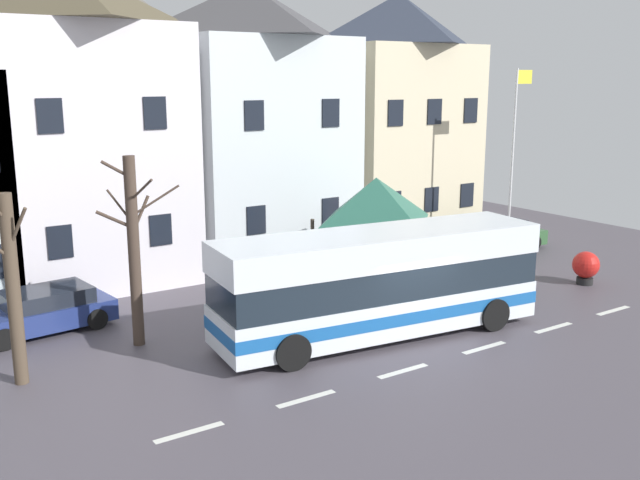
# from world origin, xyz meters

# --- Properties ---
(ground_plane) EXTENTS (40.00, 60.00, 0.07)m
(ground_plane) POSITION_xyz_m (0.00, -0.00, -0.03)
(ground_plane) COLOR #4E4851
(townhouse_01) EXTENTS (6.92, 6.57, 11.33)m
(townhouse_01) POSITION_xyz_m (-5.62, 12.25, 5.66)
(townhouse_01) COLOR white
(townhouse_01) RESTS_ON ground_plane
(townhouse_02) EXTENTS (6.88, 6.99, 11.27)m
(townhouse_02) POSITION_xyz_m (1.67, 12.47, 5.63)
(townhouse_02) COLOR silver
(townhouse_02) RESTS_ON ground_plane
(townhouse_03) EXTENTS (6.61, 5.10, 11.19)m
(townhouse_03) POSITION_xyz_m (8.91, 11.52, 5.60)
(townhouse_03) COLOR beige
(townhouse_03) RESTS_ON ground_plane
(hilltop_castle) EXTENTS (41.91, 41.91, 25.72)m
(hilltop_castle) POSITION_xyz_m (-1.44, 33.41, 9.08)
(hilltop_castle) COLOR #615C54
(hilltop_castle) RESTS_ON ground_plane
(transit_bus) EXTENTS (10.12, 3.62, 3.14)m
(transit_bus) POSITION_xyz_m (-0.37, 1.03, 1.59)
(transit_bus) COLOR white
(transit_bus) RESTS_ON ground_plane
(bus_shelter) EXTENTS (3.60, 3.60, 4.00)m
(bus_shelter) POSITION_xyz_m (2.83, 5.31, 3.18)
(bus_shelter) COLOR #473D33
(bus_shelter) RESTS_ON ground_plane
(parked_car_00) EXTENTS (4.59, 2.14, 1.35)m
(parked_car_00) POSITION_xyz_m (10.76, 6.75, 0.66)
(parked_car_00) COLOR #315B33
(parked_car_00) RESTS_ON ground_plane
(parked_car_01) EXTENTS (4.29, 2.33, 1.29)m
(parked_car_01) POSITION_xyz_m (-8.51, 6.99, 0.64)
(parked_car_01) COLOR navy
(parked_car_01) RESTS_ON ground_plane
(parked_car_02) EXTENTS (4.54, 2.35, 1.37)m
(parked_car_02) POSITION_xyz_m (3.42, 7.29, 0.67)
(parked_car_02) COLOR silver
(parked_car_02) RESTS_ON ground_plane
(pedestrian_00) EXTENTS (0.34, 0.34, 1.48)m
(pedestrian_00) POSITION_xyz_m (7.25, 2.49, 0.83)
(pedestrian_00) COLOR #38332D
(pedestrian_00) RESTS_ON ground_plane
(pedestrian_01) EXTENTS (0.39, 0.34, 1.69)m
(pedestrian_01) POSITION_xyz_m (6.13, 1.53, 0.89)
(pedestrian_01) COLOR black
(pedestrian_01) RESTS_ON ground_plane
(public_bench) EXTENTS (1.63, 0.48, 0.87)m
(public_bench) POSITION_xyz_m (0.98, 7.68, 0.47)
(public_bench) COLOR #473828
(public_bench) RESTS_ON ground_plane
(flagpole) EXTENTS (0.95, 0.10, 7.85)m
(flagpole) POSITION_xyz_m (10.66, 5.91, 4.50)
(flagpole) COLOR silver
(flagpole) RESTS_ON ground_plane
(harbour_buoy) EXTENTS (0.98, 0.98, 1.23)m
(harbour_buoy) POSITION_xyz_m (9.39, 1.09, 0.69)
(harbour_buoy) COLOR black
(harbour_buoy) RESTS_ON ground_plane
(bare_tree_01) EXTENTS (1.15, 1.55, 5.18)m
(bare_tree_01) POSITION_xyz_m (-9.93, 3.34, 2.54)
(bare_tree_01) COLOR brown
(bare_tree_01) RESTS_ON ground_plane
(bare_tree_02) EXTENTS (2.15, 1.57, 5.41)m
(bare_tree_02) POSITION_xyz_m (-6.52, 4.30, 2.80)
(bare_tree_02) COLOR #47382D
(bare_tree_02) RESTS_ON ground_plane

